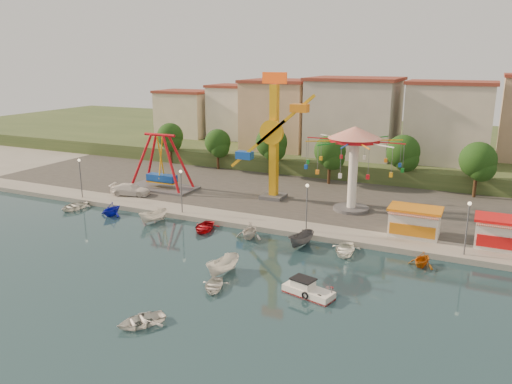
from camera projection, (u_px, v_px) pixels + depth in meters
The scene contains 37 objects.
ground at pixel (178, 267), 46.43m from camera, with size 200.00×200.00×0.00m, color #15323B.
quay_deck at pixel (350, 153), 100.58m from camera, with size 200.00×100.00×0.60m, color #9E998E.
asphalt_pad at pixel (293, 187), 72.51m from camera, with size 90.00×28.00×0.01m, color #4C4944.
hill_terrace at pixel (356, 143), 104.64m from camera, with size 200.00×60.00×3.00m, color #384C26.
pirate_ship_ride at pixel (161, 163), 70.85m from camera, with size 10.00×5.00×8.00m.
kamikaze_tower at pixel (276, 141), 64.54m from camera, with size 7.82×3.10×16.50m.
wave_swinger at pixel (354, 150), 59.78m from camera, with size 11.60×11.60×10.40m.
booth_left at pixel (415, 221), 52.59m from camera, with size 5.40×3.78×3.08m.
booth_mid at pixel (503, 233), 49.14m from camera, with size 5.40×3.78×3.08m.
lamp_post_0 at pixel (81, 179), 66.82m from camera, with size 0.14×0.14×5.00m, color #59595E.
lamp_post_1 at pixel (181, 192), 60.27m from camera, with size 0.14×0.14×5.00m, color #59595E.
lamp_post_2 at pixel (307, 209), 53.72m from camera, with size 0.14×0.14×5.00m, color #59595E.
lamp_post_3 at pixel (467, 230), 47.18m from camera, with size 0.14×0.14×5.00m, color #59595E.
tree_0 at pixel (170, 136), 87.98m from camera, with size 4.60×4.60×7.19m.
tree_1 at pixel (218, 142), 83.32m from camera, with size 4.35×4.35×6.80m.
tree_2 at pixel (272, 143), 78.66m from camera, with size 5.02×5.02×7.85m.
tree_3 at pixel (330, 151), 73.40m from camera, with size 4.68×4.68×7.32m.
tree_4 at pixel (403, 152), 71.88m from camera, with size 4.86×4.86×7.60m.
tree_5 at pixel (478, 160), 66.20m from camera, with size 4.83×4.83×7.54m.
building_0 at pixel (165, 110), 98.05m from camera, with size 9.26×9.53×11.87m, color beige.
building_1 at pixel (232, 118), 98.19m from camera, with size 12.33×9.01×8.63m, color silver.
building_2 at pixel (295, 114), 92.98m from camera, with size 11.95×9.28×11.23m, color tan.
building_3 at pixel (364, 126), 84.84m from camera, with size 12.59×10.50×9.20m, color beige.
building_4 at pixel (450, 128), 82.30m from camera, with size 10.75×9.23×9.24m, color beige.
cabin_motorboat at pixel (307, 291), 40.84m from camera, with size 4.53×2.63×1.50m.
rowboat_a at pixel (214, 286), 41.87m from camera, with size 2.26×3.17×0.66m, color white.
rowboat_b at pixel (141, 320), 36.28m from camera, with size 2.56×3.59×0.74m, color white.
skiff at pixel (223, 266), 44.67m from camera, with size 1.56×4.15×1.60m, color silver.
van at pixel (130, 190), 68.35m from camera, with size 2.19×5.38×1.56m, color white.
moored_boat_0 at pixel (74, 206), 64.06m from camera, with size 2.94×4.12×0.85m, color silver.
moored_boat_1 at pixel (111, 209), 61.44m from camera, with size 2.74×3.18×1.67m, color #161EC6.
moored_boat_2 at pixel (153, 216), 58.88m from camera, with size 1.47×3.91×1.51m, color silver.
moored_boat_3 at pixel (204, 227), 56.13m from camera, with size 2.85×3.99×0.83m, color #AF0E17.
moored_boat_4 at pixel (249, 230), 53.68m from camera, with size 2.83×3.28×1.73m, color silver.
moored_boat_5 at pixel (301, 240), 51.28m from camera, with size 1.49×3.96×1.53m, color #545459.
moored_boat_6 at pixel (345, 250), 49.49m from camera, with size 2.88×4.03×0.83m, color white.
moored_boat_7 at pixel (422, 259), 46.41m from camera, with size 2.37×2.75×1.45m, color #CC6912.
Camera 1 is at (24.83, -35.87, 18.85)m, focal length 35.00 mm.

